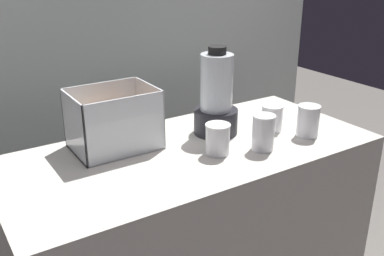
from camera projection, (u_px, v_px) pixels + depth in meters
name	position (u px, v px, depth m)	size (l,w,h in m)	color
counter	(192.00, 248.00, 1.82)	(1.40, 0.64, 0.90)	beige
back_wall_unit	(106.00, 22.00, 2.12)	(2.60, 0.24, 2.50)	silver
carrot_display_bin	(114.00, 130.00, 1.63)	(0.30, 0.23, 0.22)	white
blender_pitcher	(216.00, 100.00, 1.74)	(0.17, 0.17, 0.35)	black
juice_cup_pomegranate_far_left	(218.00, 141.00, 1.59)	(0.09, 0.09, 0.11)	white
juice_cup_orange_left	(263.00, 135.00, 1.62)	(0.08, 0.08, 0.13)	white
juice_cup_orange_middle	(272.00, 119.00, 1.80)	(0.09, 0.09, 0.11)	white
juice_cup_orange_right	(308.00, 123.00, 1.74)	(0.09, 0.09, 0.13)	white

